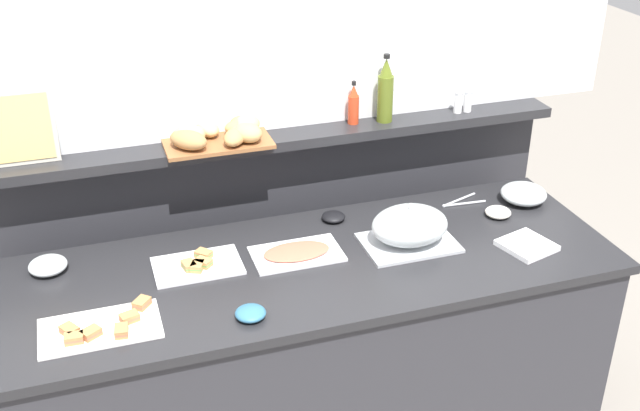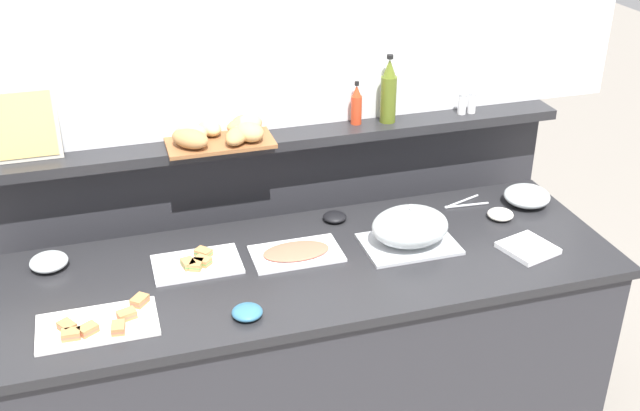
% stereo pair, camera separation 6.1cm
% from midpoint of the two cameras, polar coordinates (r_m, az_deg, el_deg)
% --- Properties ---
extents(ground_plane, '(12.00, 12.00, 0.00)m').
position_cam_midpoint_polar(ground_plane, '(3.74, -4.11, -11.50)').
color(ground_plane, gray).
extents(buffet_counter, '(2.23, 0.75, 0.91)m').
position_cam_midpoint_polar(buffet_counter, '(3.00, -1.49, -11.68)').
color(buffet_counter, '#2D2D33').
rests_on(buffet_counter, ground_plane).
extents(back_ledge_unit, '(2.41, 0.22, 1.21)m').
position_cam_midpoint_polar(back_ledge_unit, '(3.34, -4.27, -3.51)').
color(back_ledge_unit, '#2D2D33').
rests_on(back_ledge_unit, ground_plane).
extents(sandwich_platter_rear, '(0.31, 0.20, 0.04)m').
position_cam_midpoint_polar(sandwich_platter_rear, '(2.75, -9.62, -4.33)').
color(sandwich_platter_rear, silver).
rests_on(sandwich_platter_rear, buffet_counter).
extents(sandwich_platter_side, '(0.37, 0.21, 0.04)m').
position_cam_midpoint_polar(sandwich_platter_side, '(2.51, -16.45, -8.61)').
color(sandwich_platter_side, white).
rests_on(sandwich_platter_side, buffet_counter).
extents(cold_cuts_platter, '(0.32, 0.19, 0.02)m').
position_cam_midpoint_polar(cold_cuts_platter, '(2.78, -2.36, -3.52)').
color(cold_cuts_platter, silver).
rests_on(cold_cuts_platter, buffet_counter).
extents(serving_cloche, '(0.34, 0.24, 0.17)m').
position_cam_midpoint_polar(serving_cloche, '(2.83, 6.00, -1.59)').
color(serving_cloche, '#B7BABF').
rests_on(serving_cloche, buffet_counter).
extents(glass_bowl_large, '(0.18, 0.18, 0.07)m').
position_cam_midpoint_polar(glass_bowl_large, '(3.23, 14.22, 0.79)').
color(glass_bowl_large, silver).
rests_on(glass_bowl_large, buffet_counter).
extents(glass_bowl_medium, '(0.13, 0.13, 0.05)m').
position_cam_midpoint_polar(glass_bowl_medium, '(2.85, -19.97, -4.21)').
color(glass_bowl_medium, silver).
rests_on(glass_bowl_medium, buffet_counter).
extents(condiment_bowl_dark, '(0.10, 0.10, 0.03)m').
position_cam_midpoint_polar(condiment_bowl_dark, '(2.47, -5.85, -7.90)').
color(condiment_bowl_dark, teal).
rests_on(condiment_bowl_dark, buffet_counter).
extents(condiment_bowl_cream, '(0.10, 0.10, 0.04)m').
position_cam_midpoint_polar(condiment_bowl_cream, '(3.11, 12.42, -0.49)').
color(condiment_bowl_cream, silver).
rests_on(condiment_bowl_cream, buffet_counter).
extents(condiment_bowl_teal, '(0.09, 0.09, 0.03)m').
position_cam_midpoint_polar(condiment_bowl_teal, '(3.00, 0.41, -0.83)').
color(condiment_bowl_teal, black).
rests_on(condiment_bowl_teal, buffet_counter).
extents(serving_tongs, '(0.19, 0.08, 0.01)m').
position_cam_midpoint_polar(serving_tongs, '(3.18, 9.77, 0.26)').
color(serving_tongs, '#B7BABF').
rests_on(serving_tongs, buffet_counter).
extents(napkin_stack, '(0.21, 0.21, 0.02)m').
position_cam_midpoint_polar(napkin_stack, '(2.92, 14.40, -2.86)').
color(napkin_stack, white).
rests_on(napkin_stack, buffet_counter).
extents(olive_oil_bottle, '(0.06, 0.06, 0.28)m').
position_cam_midpoint_polar(olive_oil_bottle, '(3.11, 4.27, 8.35)').
color(olive_oil_bottle, '#56661E').
rests_on(olive_oil_bottle, back_ledge_unit).
extents(hot_sauce_bottle, '(0.04, 0.04, 0.18)m').
position_cam_midpoint_polar(hot_sauce_bottle, '(3.09, 1.91, 7.39)').
color(hot_sauce_bottle, red).
rests_on(hot_sauce_bottle, back_ledge_unit).
extents(salt_shaker, '(0.03, 0.03, 0.09)m').
position_cam_midpoint_polar(salt_shaker, '(3.26, 9.60, 7.47)').
color(salt_shaker, white).
rests_on(salt_shaker, back_ledge_unit).
extents(pepper_shaker, '(0.03, 0.03, 0.09)m').
position_cam_midpoint_polar(pepper_shaker, '(3.28, 10.29, 7.54)').
color(pepper_shaker, white).
rests_on(pepper_shaker, back_ledge_unit).
extents(bread_basket, '(0.40, 0.28, 0.08)m').
position_cam_midpoint_polar(bread_basket, '(2.95, -7.71, 5.33)').
color(bread_basket, brown).
rests_on(bread_basket, back_ledge_unit).
extents(framed_picture, '(0.23, 0.07, 0.26)m').
position_cam_midpoint_polar(framed_picture, '(2.94, -21.69, 5.33)').
color(framed_picture, '#B2AD9E').
rests_on(framed_picture, back_ledge_unit).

